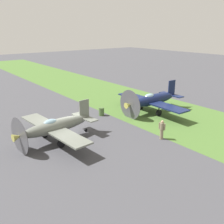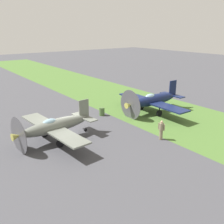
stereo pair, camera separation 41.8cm
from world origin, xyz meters
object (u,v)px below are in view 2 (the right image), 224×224
airplane_lead (55,126)px  fuel_drum (102,111)px  airplane_wingman (153,100)px  ground_crew_chief (161,130)px

airplane_lead → fuel_drum: bearing=-70.6°
airplane_lead → airplane_wingman: (0.51, -12.27, 0.10)m
airplane_wingman → fuel_drum: bearing=65.0°
fuel_drum → ground_crew_chief: bearing=-177.0°
airplane_wingman → fuel_drum: (2.58, 5.26, -1.01)m
fuel_drum → airplane_lead: bearing=113.7°
airplane_lead → airplane_wingman: airplane_wingman is taller
airplane_lead → ground_crew_chief: (-5.27, -7.45, -0.45)m
airplane_wingman → ground_crew_chief: airplane_wingman is taller
airplane_wingman → fuel_drum: airplane_wingman is taller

